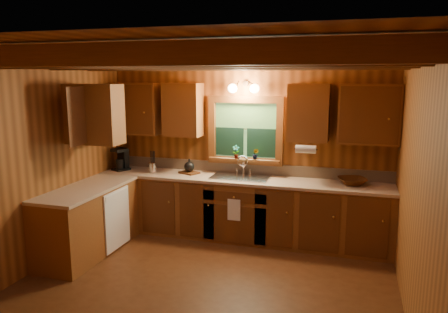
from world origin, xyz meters
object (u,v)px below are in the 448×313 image
Objects in this scene: cutting_board at (189,173)px; wicker_basket at (352,181)px; sink at (240,181)px; coffee_maker at (122,159)px.

wicker_basket reaches higher than cutting_board.
coffee_maker reaches higher than sink.
sink reaches higher than wicker_basket.
sink is at bearing -178.12° from wicker_basket.
cutting_board is at bearing -179.80° from wicker_basket.
wicker_basket is (1.53, 0.05, 0.09)m from sink.
coffee_maker is 0.92× the size of wicker_basket.
cutting_board is (-0.80, 0.04, 0.06)m from sink.
sink is 2.95× the size of cutting_board.
coffee_maker is at bearing -178.78° from wicker_basket.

